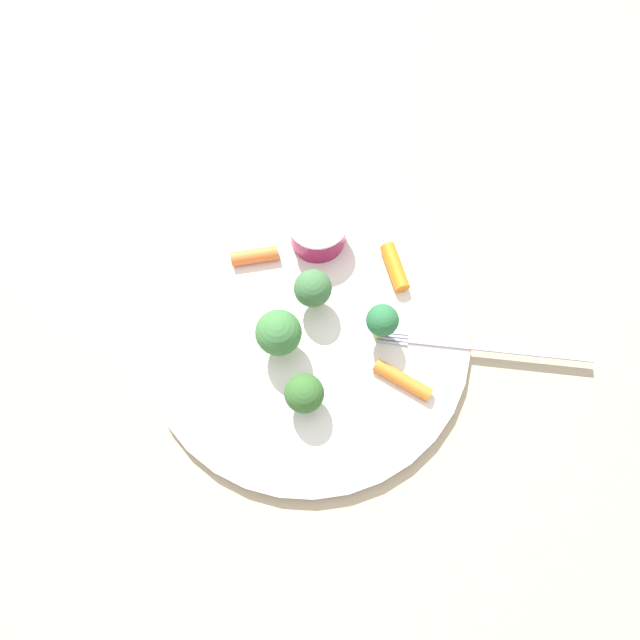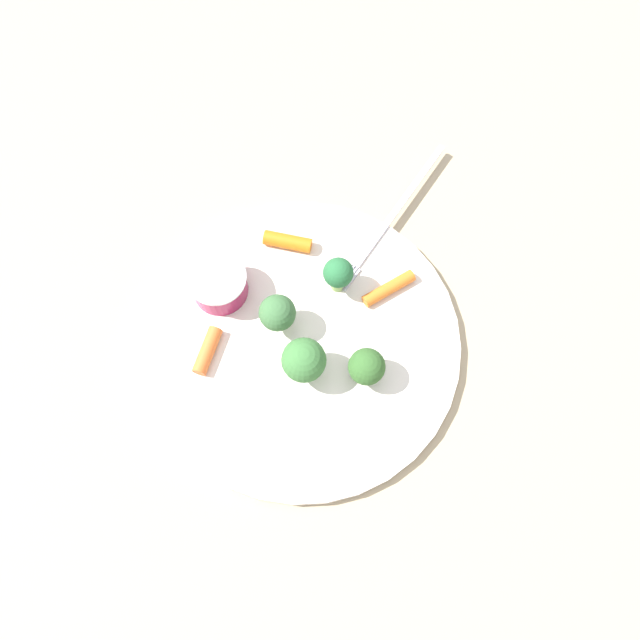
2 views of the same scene
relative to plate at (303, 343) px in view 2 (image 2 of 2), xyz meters
name	(u,v)px [view 2 (image 2 of 2)]	position (x,y,z in m)	size (l,w,h in m)	color
ground_plane	(303,345)	(0.00, 0.00, -0.01)	(2.40, 2.40, 0.00)	tan
plate	(303,343)	(0.00, 0.00, 0.00)	(0.31, 0.31, 0.01)	silver
sauce_cup	(219,284)	(0.03, 0.09, 0.02)	(0.06, 0.06, 0.03)	#951746
broccoli_floret_0	(304,360)	(-0.03, -0.01, 0.04)	(0.04, 0.04, 0.05)	#8EC059
broccoli_floret_1	(367,367)	(-0.02, -0.07, 0.03)	(0.03, 0.03, 0.04)	#94B170
broccoli_floret_2	(277,313)	(0.01, 0.03, 0.04)	(0.04, 0.04, 0.05)	#97B566
broccoli_floret_3	(338,274)	(0.06, -0.02, 0.04)	(0.03, 0.03, 0.05)	#8BB15F
carrot_stick_0	(389,288)	(0.07, -0.07, 0.01)	(0.01, 0.01, 0.06)	orange
carrot_stick_1	(288,242)	(0.10, 0.04, 0.01)	(0.02, 0.02, 0.05)	orange
carrot_stick_2	(207,351)	(-0.03, 0.08, 0.01)	(0.01, 0.01, 0.05)	orange
fork	(391,217)	(0.15, -0.06, 0.01)	(0.19, 0.08, 0.00)	#B8B3C8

